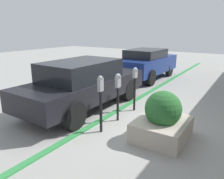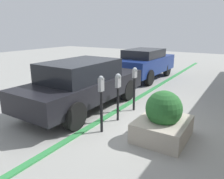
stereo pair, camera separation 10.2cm
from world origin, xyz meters
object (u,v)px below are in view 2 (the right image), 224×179
parking_meter_nearest (101,97)px  parked_car_middle (83,83)px  planter_box (163,120)px  parking_meter_second (118,88)px  parked_car_rear (145,63)px  parking_meter_middle (134,82)px

parking_meter_nearest → parked_car_middle: 1.85m
parking_meter_nearest → parked_car_middle: size_ratio=0.31×
planter_box → parking_meter_second: bearing=76.7°
parked_car_rear → parked_car_middle: bearing=-176.8°
parking_meter_second → parked_car_rear: size_ratio=0.33×
parking_meter_second → parking_meter_middle: parking_meter_middle is taller
parking_meter_second → parking_meter_middle: 0.96m
parking_meter_nearest → planter_box: bearing=-70.4°
parking_meter_second → parking_meter_middle: size_ratio=0.98×
planter_box → parked_car_rear: size_ratio=0.33×
parking_meter_middle → parked_car_rear: bearing=19.8°
parking_meter_middle → parked_car_middle: size_ratio=0.30×
parking_meter_nearest → parked_car_middle: bearing=52.7°
parked_car_middle → parking_meter_middle: bearing=-64.2°
parking_meter_middle → parked_car_rear: size_ratio=0.34×
parking_meter_nearest → planter_box: size_ratio=1.07×
parking_meter_nearest → parking_meter_middle: bearing=-0.0°
parking_meter_second → planter_box: (-0.34, -1.42, -0.48)m
parking_meter_second → parked_car_rear: parked_car_rear is taller
parking_meter_nearest → parking_meter_second: size_ratio=1.07×
parking_meter_middle → parked_car_middle: 1.62m
parking_meter_nearest → parking_meter_middle: 1.80m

